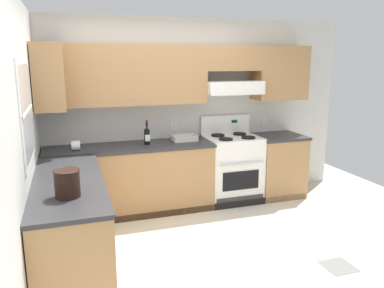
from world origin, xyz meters
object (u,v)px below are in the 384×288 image
(stove, at_px, (232,168))
(paper_towel_roll, at_px, (76,146))
(wine_bottle, at_px, (147,135))
(bowl, at_px, (184,139))
(bucket, at_px, (67,183))

(stove, distance_m, paper_towel_roll, 2.17)
(wine_bottle, distance_m, paper_towel_roll, 0.90)
(stove, height_order, bowl, stove)
(bowl, bearing_deg, stove, -6.19)
(wine_bottle, height_order, bucket, wine_bottle)
(bucket, xyz_separation_m, paper_towel_roll, (0.11, 1.67, -0.06))
(stove, relative_size, paper_towel_roll, 10.29)
(stove, bearing_deg, paper_towel_roll, -178.56)
(stove, height_order, bucket, stove)
(paper_towel_roll, bearing_deg, stove, 1.44)
(wine_bottle, xyz_separation_m, paper_towel_roll, (-0.89, -0.04, -0.07))
(stove, relative_size, bucket, 5.29)
(bucket, bearing_deg, bowl, 49.39)
(bowl, distance_m, paper_towel_roll, 1.43)
(stove, bearing_deg, bowl, 173.81)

